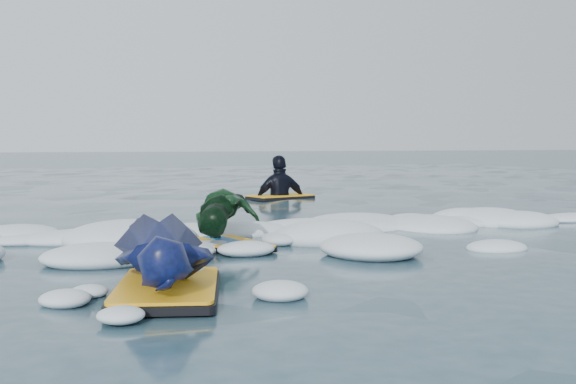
{
  "coord_description": "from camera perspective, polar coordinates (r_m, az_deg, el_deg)",
  "views": [
    {
      "loc": [
        -1.41,
        -5.8,
        0.98
      ],
      "look_at": [
        0.95,
        1.6,
        0.43
      ],
      "focal_mm": 45.0,
      "sensor_mm": 36.0,
      "label": 1
    }
  ],
  "objects": [
    {
      "name": "ground",
      "position": [
        6.05,
        -3.99,
        -5.28
      ],
      "size": [
        120.0,
        120.0,
        0.0
      ],
      "primitive_type": "plane",
      "color": "#1A363E",
      "rests_on": "ground"
    },
    {
      "name": "foam_band",
      "position": [
        7.04,
        -5.98,
        -3.96
      ],
      "size": [
        12.0,
        3.1,
        0.3
      ],
      "primitive_type": null,
      "color": "white",
      "rests_on": "ground"
    },
    {
      "name": "prone_woman_unit",
      "position": [
        4.83,
        -9.91,
        -4.91
      ],
      "size": [
        0.88,
        1.79,
        0.45
      ],
      "rotation": [
        0.0,
        0.0,
        1.34
      ],
      "color": "black",
      "rests_on": "ground"
    },
    {
      "name": "prone_child_unit",
      "position": [
        6.73,
        -4.94,
        -2.01
      ],
      "size": [
        1.07,
        1.48,
        0.53
      ],
      "rotation": [
        0.0,
        0.0,
        1.81
      ],
      "color": "black",
      "rests_on": "ground"
    },
    {
      "name": "waiting_rider_unit",
      "position": [
        12.04,
        -0.62,
        -0.83
      ],
      "size": [
        1.19,
        0.88,
        1.59
      ],
      "rotation": [
        0.0,
        0.0,
        0.31
      ],
      "color": "black",
      "rests_on": "ground"
    }
  ]
}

